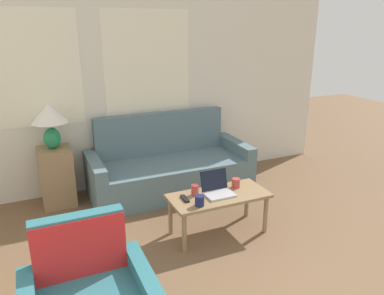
{
  "coord_description": "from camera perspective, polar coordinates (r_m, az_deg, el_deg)",
  "views": [
    {
      "loc": [
        -0.83,
        -0.46,
        2.02
      ],
      "look_at": [
        0.74,
        3.05,
        0.75
      ],
      "focal_mm": 35.0,
      "sensor_mm": 36.0,
      "label": 1
    }
  ],
  "objects": [
    {
      "name": "cup_yellow",
      "position": [
        3.68,
        0.44,
        -6.51
      ],
      "size": [
        0.07,
        0.07,
        0.11
      ],
      "color": "#B23D38",
      "rests_on": "coffee_table"
    },
    {
      "name": "cup_white",
      "position": [
        3.88,
        6.7,
        -5.39
      ],
      "size": [
        0.08,
        0.08,
        0.1
      ],
      "color": "#B23D38",
      "rests_on": "coffee_table"
    },
    {
      "name": "cup_navy",
      "position": [
        3.48,
        1.17,
        -8.11
      ],
      "size": [
        0.09,
        0.09,
        0.1
      ],
      "color": "#191E4C",
      "rests_on": "coffee_table"
    },
    {
      "name": "coffee_table",
      "position": [
        3.75,
        4.08,
        -7.9
      ],
      "size": [
        0.99,
        0.46,
        0.43
      ],
      "color": "#8E704C",
      "rests_on": "ground_plane"
    },
    {
      "name": "wall_back",
      "position": [
        4.71,
        -13.82,
        9.02
      ],
      "size": [
        6.44,
        0.06,
        2.6
      ],
      "color": "silver",
      "rests_on": "ground_plane"
    },
    {
      "name": "tv_remote",
      "position": [
        3.61,
        -1.1,
        -7.79
      ],
      "size": [
        0.05,
        0.15,
        0.02
      ],
      "color": "black",
      "rests_on": "coffee_table"
    },
    {
      "name": "couch",
      "position": [
        4.76,
        -3.56,
        -3.31
      ],
      "size": [
        1.99,
        0.83,
        0.95
      ],
      "color": "slate",
      "rests_on": "ground_plane"
    },
    {
      "name": "table_lamp",
      "position": [
        4.41,
        -20.85,
        4.18
      ],
      "size": [
        0.4,
        0.4,
        0.51
      ],
      "color": "#1E8451",
      "rests_on": "side_table"
    },
    {
      "name": "side_table",
      "position": [
        4.61,
        -19.89,
        -4.19
      ],
      "size": [
        0.37,
        0.37,
        0.69
      ],
      "color": "#937551",
      "rests_on": "ground_plane"
    },
    {
      "name": "laptop",
      "position": [
        3.72,
        3.89,
        -6.32
      ],
      "size": [
        0.28,
        0.26,
        0.22
      ],
      "color": "#B7B7BC",
      "rests_on": "coffee_table"
    }
  ]
}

